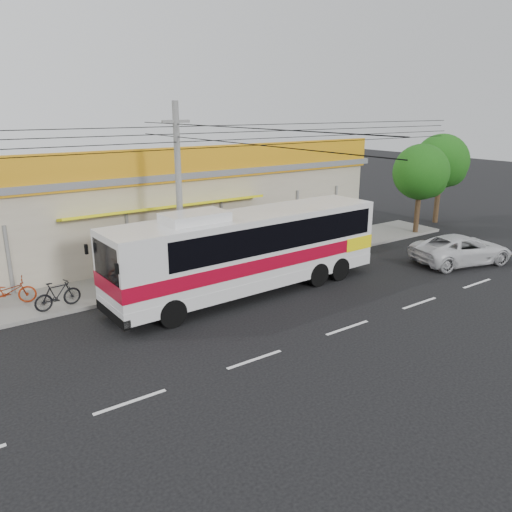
{
  "coord_description": "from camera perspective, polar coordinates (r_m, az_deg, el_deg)",
  "views": [
    {
      "loc": [
        -11.93,
        -13.79,
        7.44
      ],
      "look_at": [
        -0.77,
        2.0,
        1.68
      ],
      "focal_mm": 35.0,
      "sensor_mm": 36.0,
      "label": 1
    }
  ],
  "objects": [
    {
      "name": "ground",
      "position": [
        19.69,
        5.22,
        -5.69
      ],
      "size": [
        120.0,
        120.0,
        0.0
      ],
      "primitive_type": "plane",
      "color": "black",
      "rests_on": "ground"
    },
    {
      "name": "sidewalk",
      "position": [
        24.25,
        -3.97,
        -1.14
      ],
      "size": [
        30.0,
        3.2,
        0.15
      ],
      "primitive_type": "cube",
      "color": "gray",
      "rests_on": "ground"
    },
    {
      "name": "lane_markings",
      "position": [
        18.03,
        10.41,
        -8.08
      ],
      "size": [
        50.0,
        0.12,
        0.01
      ],
      "primitive_type": null,
      "color": "silver",
      "rests_on": "ground"
    },
    {
      "name": "storefront_building",
      "position": [
        28.46,
        -9.93,
        5.93
      ],
      "size": [
        22.6,
        9.2,
        5.7
      ],
      "color": "#ABA18A",
      "rests_on": "ground"
    },
    {
      "name": "coach_bus",
      "position": [
        20.49,
        -0.31,
        1.17
      ],
      "size": [
        12.16,
        2.92,
        3.73
      ],
      "rotation": [
        0.0,
        0.0,
        0.03
      ],
      "color": "silver",
      "rests_on": "ground"
    },
    {
      "name": "motorbike_red",
      "position": [
        21.37,
        -26.47,
        -3.69
      ],
      "size": [
        2.08,
        1.07,
        1.04
      ],
      "primitive_type": "imported",
      "rotation": [
        0.0,
        0.0,
        1.37
      ],
      "color": "maroon",
      "rests_on": "sidewalk"
    },
    {
      "name": "motorbike_dark",
      "position": [
        20.26,
        -21.73,
        -4.14
      ],
      "size": [
        1.82,
        0.73,
        1.07
      ],
      "primitive_type": "imported",
      "rotation": [
        0.0,
        0.0,
        1.7
      ],
      "color": "black",
      "rests_on": "sidewalk"
    },
    {
      "name": "white_car",
      "position": [
        26.72,
        22.46,
        0.71
      ],
      "size": [
        5.54,
        3.59,
        1.42
      ],
      "primitive_type": "imported",
      "rotation": [
        0.0,
        0.0,
        1.31
      ],
      "color": "silver",
      "rests_on": "ground"
    },
    {
      "name": "utility_pole",
      "position": [
        20.11,
        -9.07,
        13.3
      ],
      "size": [
        34.0,
        14.0,
        7.71
      ],
      "color": "#5F5F5D",
      "rests_on": "ground"
    },
    {
      "name": "tree_near",
      "position": [
        31.5,
        18.5,
        8.89
      ],
      "size": [
        3.28,
        3.28,
        5.44
      ],
      "color": "#362415",
      "rests_on": "ground"
    },
    {
      "name": "tree_far",
      "position": [
        35.4,
        20.57,
        9.91
      ],
      "size": [
        3.53,
        3.53,
        5.85
      ],
      "color": "#362415",
      "rests_on": "ground"
    }
  ]
}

